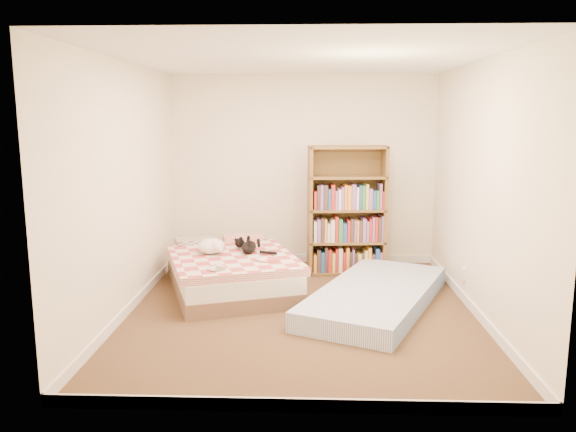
{
  "coord_description": "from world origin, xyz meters",
  "views": [
    {
      "loc": [
        0.06,
        -5.48,
        1.96
      ],
      "look_at": [
        -0.14,
        0.3,
        0.94
      ],
      "focal_mm": 35.0,
      "sensor_mm": 36.0,
      "label": 1
    }
  ],
  "objects_px": {
    "bookshelf": "(346,227)",
    "floor_mattress": "(376,296)",
    "bed": "(231,271)",
    "white_dog": "(212,246)",
    "black_cat": "(249,246)"
  },
  "relations": [
    {
      "from": "floor_mattress",
      "to": "white_dog",
      "type": "distance_m",
      "value": 1.91
    },
    {
      "from": "bed",
      "to": "white_dog",
      "type": "xyz_separation_m",
      "value": [
        -0.21,
        -0.05,
        0.3
      ]
    },
    {
      "from": "white_dog",
      "to": "bookshelf",
      "type": "bearing_deg",
      "value": 32.95
    },
    {
      "from": "black_cat",
      "to": "bookshelf",
      "type": "bearing_deg",
      "value": -7.02
    },
    {
      "from": "floor_mattress",
      "to": "white_dog",
      "type": "height_order",
      "value": "white_dog"
    },
    {
      "from": "floor_mattress",
      "to": "bookshelf",
      "type": "bearing_deg",
      "value": 124.48
    },
    {
      "from": "black_cat",
      "to": "white_dog",
      "type": "xyz_separation_m",
      "value": [
        -0.42,
        -0.1,
        0.02
      ]
    },
    {
      "from": "bookshelf",
      "to": "bed",
      "type": "bearing_deg",
      "value": -155.76
    },
    {
      "from": "bookshelf",
      "to": "black_cat",
      "type": "xyz_separation_m",
      "value": [
        -1.16,
        -0.71,
        -0.09
      ]
    },
    {
      "from": "bed",
      "to": "floor_mattress",
      "type": "height_order",
      "value": "bed"
    },
    {
      "from": "bed",
      "to": "black_cat",
      "type": "height_order",
      "value": "black_cat"
    },
    {
      "from": "bookshelf",
      "to": "floor_mattress",
      "type": "relative_size",
      "value": 0.72
    },
    {
      "from": "floor_mattress",
      "to": "black_cat",
      "type": "bearing_deg",
      "value": -178.17
    },
    {
      "from": "black_cat",
      "to": "bed",
      "type": "bearing_deg",
      "value": 156.46
    },
    {
      "from": "bookshelf",
      "to": "floor_mattress",
      "type": "xyz_separation_m",
      "value": [
        0.23,
        -1.29,
        -0.48
      ]
    }
  ]
}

